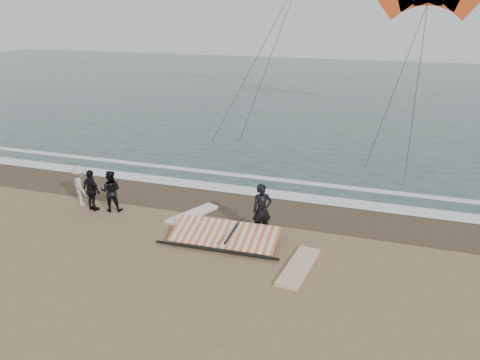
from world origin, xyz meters
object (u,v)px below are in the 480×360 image
object	(u,v)px
man_main	(262,210)
sail_rig	(224,235)
board_cream	(193,214)
board_white	(299,267)

from	to	relation	value
man_main	sail_rig	xyz separation A→B (m)	(-1.06, -0.77, -0.71)
board_cream	board_white	bearing A→B (deg)	-4.57
man_main	board_white	size ratio (longest dim) A/B	0.76
man_main	sail_rig	distance (m)	1.49
board_white	board_cream	size ratio (longest dim) A/B	1.09
board_white	sail_rig	distance (m)	2.88
board_cream	sail_rig	bearing A→B (deg)	-15.37
board_white	board_cream	bearing A→B (deg)	157.51
board_white	sail_rig	xyz separation A→B (m)	(-2.71, 0.96, 0.15)
board_cream	sail_rig	size ratio (longest dim) A/B	0.54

